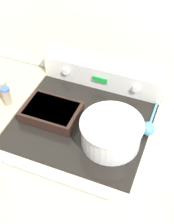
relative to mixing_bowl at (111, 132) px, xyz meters
The scene contains 9 objects.
kitchen_wall 0.54m from the mixing_bowl, 112.90° to the left, with size 8.00×0.05×2.50m.
stove_range 0.59m from the mixing_bowl, 155.29° to the left, with size 0.74×0.70×0.94m.
control_panel 0.44m from the mixing_bowl, 115.96° to the left, with size 0.74×0.07×0.15m.
side_counter 0.97m from the mixing_bowl, behind, with size 0.48×0.67×0.95m.
mixing_bowl is the anchor object (origin of this frame).
casserole_dish 0.37m from the mixing_bowl, behind, with size 0.31×0.22×0.07m.
ladle 0.22m from the mixing_bowl, 41.61° to the left, with size 0.08×0.30×0.08m.
spice_jar_blue_cap 0.65m from the mixing_bowl, behind, with size 0.05×0.05×0.11m.
spice_jar_white_cap 0.73m from the mixing_bowl, behind, with size 0.07×0.07×0.10m.
Camera 1 is at (0.46, -0.76, 2.21)m, focal length 50.00 mm.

